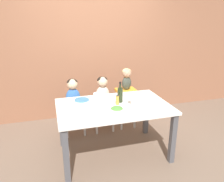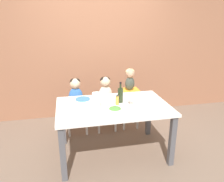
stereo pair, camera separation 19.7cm
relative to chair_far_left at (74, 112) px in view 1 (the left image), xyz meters
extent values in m
plane|color=#705B4C|center=(0.46, -0.74, -0.38)|extent=(14.00, 14.00, 0.00)
cube|color=#8E5B42|center=(0.46, 0.71, 0.97)|extent=(10.00, 0.06, 2.70)
cube|color=white|center=(0.46, -0.74, 0.35)|extent=(1.51, 0.95, 0.03)
cube|color=#4C4C51|center=(-0.23, -1.16, -0.03)|extent=(0.07, 0.07, 0.71)
cube|color=#4C4C51|center=(1.15, -1.16, -0.03)|extent=(0.07, 0.07, 0.71)
cube|color=#4C4C51|center=(-0.23, -0.33, -0.03)|extent=(0.07, 0.07, 0.71)
cube|color=#4C4C51|center=(1.15, -0.33, -0.03)|extent=(0.07, 0.07, 0.71)
cylinder|color=silver|center=(-0.14, -0.14, -0.18)|extent=(0.04, 0.04, 0.41)
cylinder|color=silver|center=(0.14, -0.14, -0.18)|extent=(0.04, 0.04, 0.41)
cylinder|color=silver|center=(-0.14, 0.14, -0.18)|extent=(0.04, 0.04, 0.41)
cylinder|color=silver|center=(0.14, 0.14, -0.18)|extent=(0.04, 0.04, 0.41)
cube|color=silver|center=(0.00, 0.00, 0.05)|extent=(0.40, 0.38, 0.05)
cylinder|color=silver|center=(0.35, -0.14, -0.18)|extent=(0.04, 0.04, 0.41)
cylinder|color=silver|center=(0.64, -0.14, -0.18)|extent=(0.04, 0.04, 0.41)
cylinder|color=silver|center=(0.35, 0.14, -0.18)|extent=(0.04, 0.04, 0.41)
cylinder|color=silver|center=(0.64, 0.14, -0.18)|extent=(0.04, 0.04, 0.41)
cube|color=silver|center=(0.49, 0.00, 0.05)|extent=(0.40, 0.38, 0.05)
cylinder|color=silver|center=(0.79, -0.12, -0.06)|extent=(0.04, 0.04, 0.64)
cylinder|color=silver|center=(1.04, -0.12, -0.06)|extent=(0.04, 0.04, 0.64)
cylinder|color=silver|center=(0.79, 0.12, -0.06)|extent=(0.04, 0.04, 0.64)
cylinder|color=silver|center=(1.04, 0.12, -0.06)|extent=(0.04, 0.04, 0.64)
cube|color=gold|center=(0.92, 0.00, 0.28)|extent=(0.34, 0.33, 0.05)
ellipsoid|color=#3366B2|center=(0.00, 0.00, 0.25)|extent=(0.23, 0.14, 0.34)
sphere|color=#D6AD89|center=(0.00, 0.00, 0.48)|extent=(0.17, 0.17, 0.17)
ellipsoid|color=black|center=(0.00, 0.01, 0.51)|extent=(0.17, 0.16, 0.12)
ellipsoid|color=beige|center=(0.49, 0.00, 0.25)|extent=(0.23, 0.14, 0.34)
sphere|color=#D6AD89|center=(0.49, 0.00, 0.48)|extent=(0.17, 0.17, 0.17)
ellipsoid|color=black|center=(0.49, 0.01, 0.51)|extent=(0.17, 0.16, 0.12)
ellipsoid|color=#3D4238|center=(0.92, 0.00, 0.42)|extent=(0.16, 0.10, 0.24)
sphere|color=tan|center=(0.92, 0.00, 0.60)|extent=(0.16, 0.16, 0.16)
ellipsoid|color=#DBC684|center=(0.92, 0.01, 0.63)|extent=(0.15, 0.15, 0.11)
cylinder|color=#232D19|center=(0.59, -0.65, 0.47)|extent=(0.07, 0.07, 0.20)
cylinder|color=#232D19|center=(0.59, -0.65, 0.61)|extent=(0.03, 0.03, 0.09)
cylinder|color=black|center=(0.59, -0.65, 0.65)|extent=(0.03, 0.03, 0.02)
cylinder|color=white|center=(0.22, -0.86, 0.48)|extent=(0.11, 0.11, 0.23)
cylinder|color=white|center=(0.69, -0.82, 0.37)|extent=(0.06, 0.06, 0.00)
cylinder|color=white|center=(0.69, -0.82, 0.41)|extent=(0.01, 0.01, 0.09)
ellipsoid|color=white|center=(0.69, -0.82, 0.51)|extent=(0.08, 0.08, 0.10)
cylinder|color=white|center=(0.43, -1.01, 0.40)|extent=(0.18, 0.18, 0.06)
ellipsoid|color=#4C8438|center=(0.43, -1.01, 0.43)|extent=(0.15, 0.15, 0.04)
cylinder|color=silver|center=(-0.01, -0.94, 0.37)|extent=(0.21, 0.21, 0.01)
cylinder|color=teal|center=(0.08, -0.44, 0.37)|extent=(0.21, 0.21, 0.01)
cylinder|color=#BC8E33|center=(0.52, -0.73, 0.43)|extent=(0.04, 0.04, 0.12)
cone|color=black|center=(0.52, -0.73, 0.50)|extent=(0.04, 0.04, 0.02)
camera|label=1|loc=(-0.32, -3.36, 1.49)|focal=35.00mm
camera|label=2|loc=(-0.13, -3.41, 1.49)|focal=35.00mm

